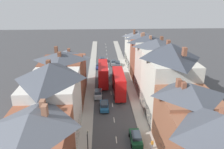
{
  "coord_description": "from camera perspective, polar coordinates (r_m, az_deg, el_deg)",
  "views": [
    {
      "loc": [
        -2.27,
        -17.85,
        22.71
      ],
      "look_at": [
        0.6,
        37.3,
        2.06
      ],
      "focal_mm": 35.0,
      "sensor_mm": 36.0,
      "label": 1
    }
  ],
  "objects": [
    {
      "name": "pavement_left",
      "position": [
        60.33,
        -5.45,
        -1.63
      ],
      "size": [
        2.2,
        104.0,
        0.14
      ],
      "primitive_type": "cube",
      "color": "#A8A399",
      "rests_on": "ground"
    },
    {
      "name": "pavement_right",
      "position": [
        60.71,
        4.21,
        -1.45
      ],
      "size": [
        2.2,
        104.0,
        0.14
      ],
      "primitive_type": "cube",
      "color": "#A8A399",
      "rests_on": "ground"
    },
    {
      "name": "centre_line_dashes",
      "position": [
        58.49,
        -0.52,
        -2.34
      ],
      "size": [
        0.14,
        97.8,
        0.01
      ],
      "color": "silver",
      "rests_on": "ground"
    },
    {
      "name": "terrace_row_left",
      "position": [
        34.92,
        -15.9,
        -9.62
      ],
      "size": [
        8.0,
        49.89,
        12.94
      ],
      "color": "brown",
      "rests_on": "ground"
    },
    {
      "name": "terrace_row_right",
      "position": [
        45.35,
        13.19,
        -1.43
      ],
      "size": [
        8.0,
        70.5,
        14.43
      ],
      "color": "brown",
      "rests_on": "ground"
    },
    {
      "name": "double_decker_bus_lead",
      "position": [
        51.59,
        1.77,
        -2.19
      ],
      "size": [
        2.74,
        10.8,
        5.3
      ],
      "color": "red",
      "rests_on": "ground"
    },
    {
      "name": "double_decker_bus_mid_street",
      "position": [
        57.61,
        -2.33,
        0.29
      ],
      "size": [
        2.74,
        10.8,
        5.3
      ],
      "color": "red",
      "rests_on": "ground"
    },
    {
      "name": "car_near_blue",
      "position": [
        36.84,
        6.24,
        -16.07
      ],
      "size": [
        1.9,
        4.45,
        1.66
      ],
      "color": "#144728",
      "rests_on": "ground"
    },
    {
      "name": "car_near_silver",
      "position": [
        50.95,
        -3.64,
        -4.93
      ],
      "size": [
        1.9,
        4.57,
        1.71
      ],
      "color": "#B7BABF",
      "rests_on": "ground"
    },
    {
      "name": "car_parked_left_a",
      "position": [
        62.39,
        0.95,
        -0.01
      ],
      "size": [
        1.9,
        4.11,
        1.68
      ],
      "color": "#236093",
      "rests_on": "ground"
    },
    {
      "name": "car_parked_right_a",
      "position": [
        76.58,
        -2.51,
        3.9
      ],
      "size": [
        1.9,
        4.15,
        1.7
      ],
      "color": "#236093",
      "rests_on": "ground"
    },
    {
      "name": "car_mid_black",
      "position": [
        45.72,
        -2.04,
        -8.13
      ],
      "size": [
        1.9,
        4.5,
        1.6
      ],
      "color": "#236093",
      "rests_on": "ground"
    },
    {
      "name": "car_parked_left_b",
      "position": [
        73.18,
        0.35,
        3.12
      ],
      "size": [
        1.9,
        3.81,
        1.68
      ],
      "color": "gray",
      "rests_on": "ground"
    },
    {
      "name": "car_mid_white",
      "position": [
        72.19,
        1.43,
        2.85
      ],
      "size": [
        1.9,
        3.96,
        1.62
      ],
      "color": "#4C515B",
      "rests_on": "ground"
    },
    {
      "name": "car_far_grey",
      "position": [
        70.1,
        -3.51,
        2.27
      ],
      "size": [
        1.9,
        4.03,
        1.63
      ],
      "color": "navy",
      "rests_on": "ground"
    },
    {
      "name": "pedestrian_near_right",
      "position": [
        35.59,
        10.45,
        -17.41
      ],
      "size": [
        0.36,
        0.22,
        1.61
      ],
      "color": "gray",
      "rests_on": "pavement_right"
    },
    {
      "name": "street_lamp",
      "position": [
        31.02,
        -6.3,
        -18.52
      ],
      "size": [
        0.2,
        1.12,
        5.5
      ],
      "color": "black",
      "rests_on": "ground"
    }
  ]
}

